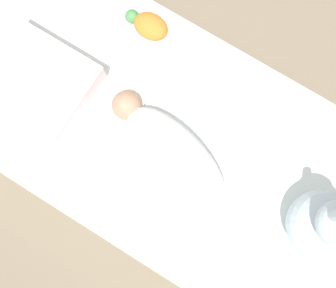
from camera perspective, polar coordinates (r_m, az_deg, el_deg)
The scene contains 7 objects.
ground_plane at distance 1.77m, azimuth -0.85°, elevation 0.26°, with size 12.00×12.00×0.00m, color #7A6B56.
bed_mattress at distance 1.68m, azimuth -0.89°, elevation 0.83°, with size 1.53×0.80×0.17m.
burp_cloth at distance 1.62m, azimuth -6.31°, elevation 4.72°, with size 0.16×0.20×0.02m.
swaddled_baby at distance 1.52m, azimuth 0.47°, elevation -1.23°, with size 0.52×0.30×0.13m.
pillow at distance 1.65m, azimuth -15.36°, elevation 7.34°, with size 0.35×0.28×0.12m.
bunny_plush at distance 1.50m, azimuth 18.66°, elevation -9.37°, with size 0.22×0.22×0.41m.
turtle_plush at distance 1.69m, azimuth -2.42°, elevation 14.29°, with size 0.17×0.10×0.07m.
Camera 1 is at (-0.21, 0.28, 1.73)m, focal length 50.00 mm.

